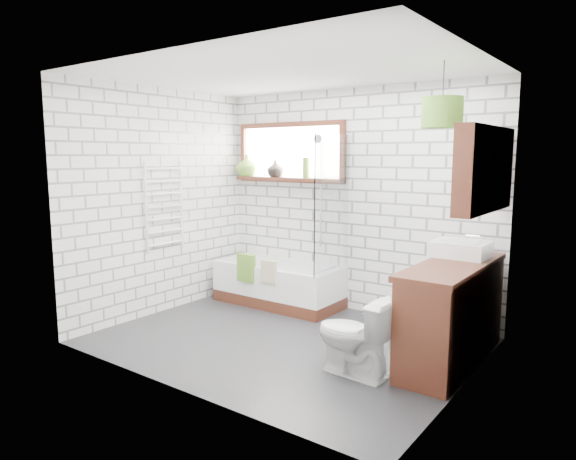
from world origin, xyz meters
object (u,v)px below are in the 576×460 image
Objects in this scene: basin at (461,249)px; toilet at (354,335)px; vanity at (452,313)px; pendant at (442,113)px; bathtub at (279,284)px.

basin is 0.71× the size of toilet.
pendant reaches higher than vanity.
basin is (-0.06, 0.34, 0.50)m from vanity.
pendant is (0.44, 0.56, 1.77)m from toilet.
vanity is 4.65× the size of pendant.
toilet is at bearing -114.19° from basin.
basin is 1.46× the size of pendant.
basin is 1.28m from pendant.
vanity is 0.61m from basin.
pendant reaches higher than toilet.
basin is at bearing -4.44° from bathtub.
pendant is (2.15, -0.69, 1.85)m from bathtub.
toilet is (1.71, -1.24, 0.09)m from bathtub.
pendant is at bearing 144.48° from toilet.
bathtub is at bearing 167.24° from vanity.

